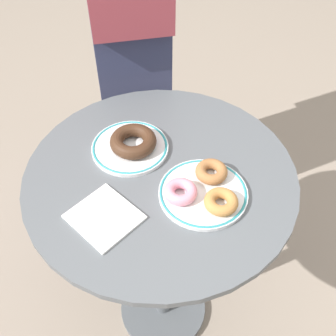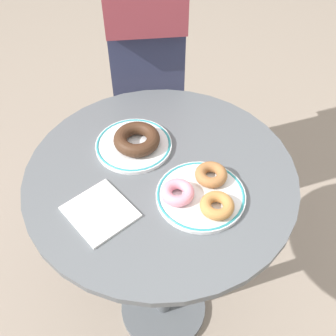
% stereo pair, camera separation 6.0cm
% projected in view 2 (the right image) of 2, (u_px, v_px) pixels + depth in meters
% --- Properties ---
extents(ground_plane, '(7.00, 7.00, 0.02)m').
position_uv_depth(ground_plane, '(163.00, 310.00, 1.55)').
color(ground_plane, gray).
extents(cafe_table, '(0.65, 0.65, 0.76)m').
position_uv_depth(cafe_table, '(162.00, 226.00, 1.14)').
color(cafe_table, '#565B60').
rests_on(cafe_table, ground).
extents(plate_left, '(0.19, 0.19, 0.01)m').
position_uv_depth(plate_left, '(134.00, 145.00, 1.03)').
color(plate_left, white).
rests_on(plate_left, cafe_table).
extents(plate_right, '(0.20, 0.20, 0.01)m').
position_uv_depth(plate_right, '(201.00, 195.00, 0.92)').
color(plate_right, white).
rests_on(plate_right, cafe_table).
extents(donut_chocolate, '(0.14, 0.14, 0.03)m').
position_uv_depth(donut_chocolate, '(137.00, 139.00, 1.02)').
color(donut_chocolate, '#422819').
rests_on(donut_chocolate, plate_left).
extents(donut_old_fashioned, '(0.10, 0.10, 0.02)m').
position_uv_depth(donut_old_fashioned, '(217.00, 205.00, 0.88)').
color(donut_old_fashioned, '#BC7F42').
rests_on(donut_old_fashioned, plate_right).
extents(donut_cinnamon, '(0.08, 0.08, 0.02)m').
position_uv_depth(donut_cinnamon, '(211.00, 175.00, 0.94)').
color(donut_cinnamon, '#A36B3D').
rests_on(donut_cinnamon, plate_right).
extents(donut_pink_frosted, '(0.10, 0.10, 0.02)m').
position_uv_depth(donut_pink_frosted, '(178.00, 192.00, 0.91)').
color(donut_pink_frosted, pink).
rests_on(donut_pink_frosted, plate_right).
extents(paper_napkin, '(0.16, 0.15, 0.01)m').
position_uv_depth(paper_napkin, '(100.00, 212.00, 0.90)').
color(paper_napkin, white).
rests_on(paper_napkin, cafe_table).
extents(person_figure, '(0.51, 0.39, 1.72)m').
position_uv_depth(person_figure, '(143.00, 21.00, 1.31)').
color(person_figure, '#2D3351').
rests_on(person_figure, ground).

